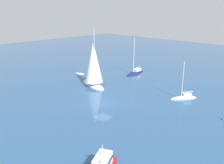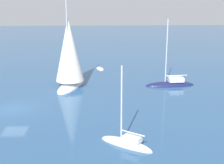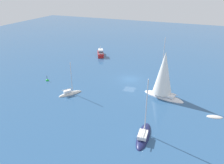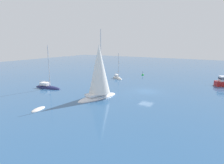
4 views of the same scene
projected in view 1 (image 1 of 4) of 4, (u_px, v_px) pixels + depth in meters
name	position (u px, v px, depth m)	size (l,w,h in m)	color
ground_plane	(103.00, 103.00, 40.46)	(160.00, 160.00, 0.00)	#2D5684
yacht	(93.00, 66.00, 48.37)	(8.29, 4.44, 11.82)	white
sloop	(135.00, 73.00, 58.34)	(2.20, 6.56, 9.12)	#191E4C
ketch	(184.00, 98.00, 42.48)	(3.57, 4.49, 7.10)	silver
tender	(80.00, 74.00, 58.39)	(2.72, 1.61, 0.43)	silver
channel_buoy	(224.00, 120.00, 34.58)	(0.68, 0.68, 1.53)	green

